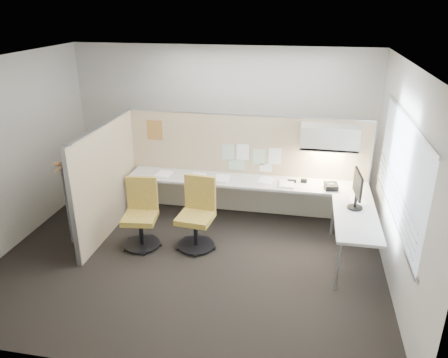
% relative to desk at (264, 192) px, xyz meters
% --- Properties ---
extents(floor, '(5.50, 4.50, 0.01)m').
position_rel_desk_xyz_m(floor, '(-0.93, -1.13, -0.61)').
color(floor, black).
rests_on(floor, ground).
extents(ceiling, '(5.50, 4.50, 0.01)m').
position_rel_desk_xyz_m(ceiling, '(-0.93, -1.13, 2.20)').
color(ceiling, white).
rests_on(ceiling, wall_back).
extents(wall_back, '(5.50, 0.02, 2.80)m').
position_rel_desk_xyz_m(wall_back, '(-0.93, 1.12, 0.80)').
color(wall_back, beige).
rests_on(wall_back, ground).
extents(wall_front, '(5.50, 0.02, 2.80)m').
position_rel_desk_xyz_m(wall_front, '(-0.93, -3.38, 0.80)').
color(wall_front, beige).
rests_on(wall_front, ground).
extents(wall_left, '(0.02, 4.50, 2.80)m').
position_rel_desk_xyz_m(wall_left, '(-3.68, -1.13, 0.80)').
color(wall_left, beige).
rests_on(wall_left, ground).
extents(wall_right, '(0.02, 4.50, 2.80)m').
position_rel_desk_xyz_m(wall_right, '(1.82, -1.13, 0.80)').
color(wall_right, beige).
rests_on(wall_right, ground).
extents(window_pane, '(0.01, 2.80, 1.30)m').
position_rel_desk_xyz_m(window_pane, '(1.79, -1.13, 0.95)').
color(window_pane, '#ADBCC9').
rests_on(window_pane, wall_right).
extents(partition_back, '(4.10, 0.06, 1.75)m').
position_rel_desk_xyz_m(partition_back, '(-0.38, 0.47, 0.27)').
color(partition_back, tan).
rests_on(partition_back, floor).
extents(partition_left, '(0.06, 2.20, 1.75)m').
position_rel_desk_xyz_m(partition_left, '(-2.43, -0.63, 0.27)').
color(partition_left, tan).
rests_on(partition_left, floor).
extents(desk, '(4.00, 2.07, 0.73)m').
position_rel_desk_xyz_m(desk, '(0.00, 0.00, 0.00)').
color(desk, beige).
rests_on(desk, floor).
extents(overhead_bin, '(0.90, 0.36, 0.38)m').
position_rel_desk_xyz_m(overhead_bin, '(0.97, 0.26, 0.91)').
color(overhead_bin, beige).
rests_on(overhead_bin, partition_back).
extents(task_light_strip, '(0.60, 0.06, 0.02)m').
position_rel_desk_xyz_m(task_light_strip, '(0.97, 0.26, 0.70)').
color(task_light_strip, '#FFEABF').
rests_on(task_light_strip, overhead_bin).
extents(pinned_papers, '(1.01, 0.00, 0.47)m').
position_rel_desk_xyz_m(pinned_papers, '(-0.30, 0.44, 0.43)').
color(pinned_papers, '#8CBF8C').
rests_on(pinned_papers, partition_back).
extents(poster, '(0.28, 0.00, 0.35)m').
position_rel_desk_xyz_m(poster, '(-1.98, 0.44, 0.82)').
color(poster, orange).
rests_on(poster, partition_back).
extents(chair_left, '(0.55, 0.57, 1.04)m').
position_rel_desk_xyz_m(chair_left, '(-1.76, -0.96, -0.12)').
color(chair_left, black).
rests_on(chair_left, floor).
extents(chair_right, '(0.57, 0.58, 1.08)m').
position_rel_desk_xyz_m(chair_right, '(-0.92, -0.83, -0.10)').
color(chair_right, black).
rests_on(chair_right, floor).
extents(monitor, '(0.22, 0.53, 0.55)m').
position_rel_desk_xyz_m(monitor, '(1.37, -0.62, 0.45)').
color(monitor, black).
rests_on(monitor, desk).
extents(phone, '(0.24, 0.23, 0.12)m').
position_rel_desk_xyz_m(phone, '(1.05, 0.02, 0.18)').
color(phone, black).
rests_on(phone, desk).
extents(stapler, '(0.14, 0.05, 0.05)m').
position_rel_desk_xyz_m(stapler, '(0.43, 0.18, 0.15)').
color(stapler, black).
rests_on(stapler, desk).
extents(tape_dispenser, '(0.10, 0.07, 0.06)m').
position_rel_desk_xyz_m(tape_dispenser, '(0.63, 0.22, 0.16)').
color(tape_dispenser, black).
rests_on(tape_dispenser, desk).
extents(coat_hook, '(0.18, 0.48, 1.42)m').
position_rel_desk_xyz_m(coat_hook, '(-2.51, -1.63, 0.81)').
color(coat_hook, silver).
rests_on(coat_hook, partition_left).
extents(paper_stack_0, '(0.25, 0.32, 0.03)m').
position_rel_desk_xyz_m(paper_stack_0, '(-1.74, 0.11, 0.14)').
color(paper_stack_0, white).
rests_on(paper_stack_0, desk).
extents(paper_stack_1, '(0.26, 0.32, 0.02)m').
position_rel_desk_xyz_m(paper_stack_1, '(-1.16, 0.13, 0.14)').
color(paper_stack_1, white).
rests_on(paper_stack_1, desk).
extents(paper_stack_2, '(0.24, 0.31, 0.04)m').
position_rel_desk_xyz_m(paper_stack_2, '(-0.73, 0.09, 0.15)').
color(paper_stack_2, white).
rests_on(paper_stack_2, desk).
extents(paper_stack_3, '(0.27, 0.33, 0.01)m').
position_rel_desk_xyz_m(paper_stack_3, '(0.00, 0.19, 0.13)').
color(paper_stack_3, white).
rests_on(paper_stack_3, desk).
extents(paper_stack_4, '(0.24, 0.30, 0.03)m').
position_rel_desk_xyz_m(paper_stack_4, '(0.36, 0.06, 0.14)').
color(paper_stack_4, white).
rests_on(paper_stack_4, desk).
extents(paper_stack_5, '(0.29, 0.34, 0.02)m').
position_rel_desk_xyz_m(paper_stack_5, '(1.42, -0.37, 0.14)').
color(paper_stack_5, white).
rests_on(paper_stack_5, desk).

